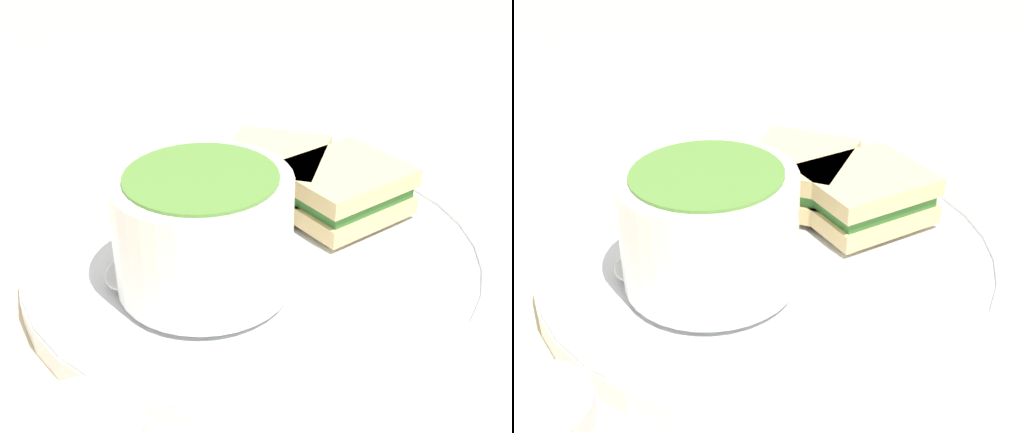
{
  "view_description": "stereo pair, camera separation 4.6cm",
  "coord_description": "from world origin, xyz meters",
  "views": [
    {
      "loc": [
        0.39,
        0.08,
        0.28
      ],
      "look_at": [
        0.0,
        0.0,
        0.04
      ],
      "focal_mm": 50.0,
      "sensor_mm": 36.0,
      "label": 1
    },
    {
      "loc": [
        0.38,
        0.12,
        0.28
      ],
      "look_at": [
        0.0,
        0.0,
        0.04
      ],
      "focal_mm": 50.0,
      "sensor_mm": 36.0,
      "label": 2
    }
  ],
  "objects": [
    {
      "name": "spoon",
      "position": [
        0.05,
        -0.07,
        0.03
      ],
      "size": [
        0.1,
        0.04,
        0.01
      ],
      "rotation": [
        0.0,
        0.0,
        6.51
      ],
      "color": "silver",
      "rests_on": "plate"
    },
    {
      "name": "ground_plane",
      "position": [
        0.0,
        0.0,
        0.0
      ],
      "size": [
        2.4,
        2.4,
        0.0
      ],
      "primitive_type": "plane",
      "color": "beige"
    },
    {
      "name": "soup_bowl",
      "position": [
        0.05,
        -0.02,
        0.06
      ],
      "size": [
        0.11,
        0.11,
        0.07
      ],
      "color": "white",
      "rests_on": "plate"
    },
    {
      "name": "sandwich_half_far",
      "position": [
        -0.07,
        -0.0,
        0.04
      ],
      "size": [
        0.09,
        0.08,
        0.03
      ],
      "rotation": [
        0.0,
        0.0,
        3.07
      ],
      "color": "#DBBC7F",
      "rests_on": "plate"
    },
    {
      "name": "sandwich_half_near",
      "position": [
        -0.05,
        0.05,
        0.04
      ],
      "size": [
        0.11,
        0.11,
        0.03
      ],
      "rotation": [
        0.0,
        0.0,
        2.41
      ],
      "color": "#DBBC7F",
      "rests_on": "plate"
    },
    {
      "name": "plate",
      "position": [
        0.0,
        0.0,
        0.01
      ],
      "size": [
        0.31,
        0.31,
        0.02
      ],
      "color": "white",
      "rests_on": "ground_plane"
    }
  ]
}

